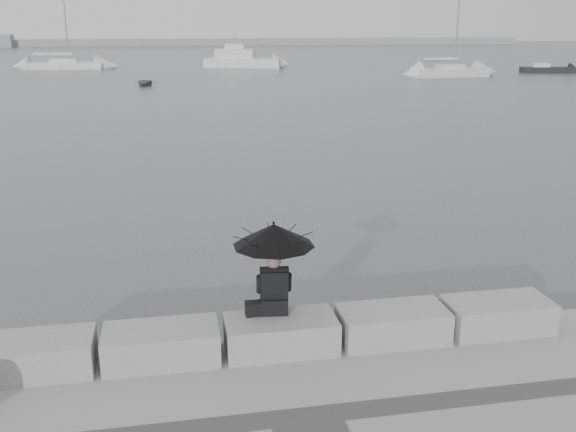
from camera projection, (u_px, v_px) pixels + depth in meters
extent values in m
plane|color=#484B4D|center=(276.00, 365.00, 9.92)|extent=(360.00, 360.00, 0.00)
cube|color=gray|center=(34.00, 356.00, 8.67)|extent=(1.60, 0.80, 0.50)
cube|color=gray|center=(161.00, 345.00, 8.97)|extent=(1.60, 0.80, 0.50)
cube|color=gray|center=(281.00, 334.00, 9.28)|extent=(1.60, 0.80, 0.50)
cube|color=gray|center=(393.00, 325.00, 9.58)|extent=(1.60, 0.80, 0.50)
cube|color=gray|center=(497.00, 315.00, 9.89)|extent=(1.60, 0.80, 0.50)
sphere|color=#726056|center=(274.00, 262.00, 9.23)|extent=(0.21, 0.21, 0.21)
cylinder|color=black|center=(274.00, 257.00, 9.20)|extent=(0.02, 0.02, 1.00)
cone|color=black|center=(274.00, 235.00, 9.10)|extent=(1.18, 1.18, 0.32)
sphere|color=black|center=(274.00, 223.00, 9.05)|extent=(0.04, 0.04, 0.04)
cube|color=black|center=(256.00, 308.00, 9.31)|extent=(0.31, 0.18, 0.20)
cube|color=gray|center=(168.00, 42.00, 155.54)|extent=(180.00, 6.00, 1.60)
cube|color=white|center=(65.00, 66.00, 74.82)|extent=(9.05, 3.44, 0.90)
cube|color=white|center=(64.00, 61.00, 74.65)|extent=(3.26, 1.96, 0.50)
cylinder|color=gray|center=(59.00, 8.00, 72.97)|extent=(0.16, 0.16, 12.00)
cylinder|color=gray|center=(64.00, 55.00, 74.46)|extent=(4.94, 0.69, 0.10)
cube|color=white|center=(450.00, 73.00, 63.89)|extent=(7.65, 2.99, 0.90)
cube|color=white|center=(450.00, 67.00, 63.71)|extent=(2.74, 1.80, 0.50)
cylinder|color=gray|center=(455.00, 5.00, 62.03)|extent=(0.16, 0.16, 12.00)
cylinder|color=gray|center=(451.00, 60.00, 63.53)|extent=(4.20, 0.44, 0.10)
cube|color=white|center=(243.00, 63.00, 77.50)|extent=(9.65, 5.77, 1.20)
cube|color=white|center=(243.00, 54.00, 77.18)|extent=(5.09, 3.64, 1.20)
cube|color=white|center=(243.00, 46.00, 76.92)|extent=(2.72, 2.29, 0.60)
cylinder|color=gray|center=(243.00, 37.00, 76.61)|extent=(0.08, 0.08, 1.60)
cube|color=black|center=(548.00, 70.00, 69.49)|extent=(5.94, 2.94, 0.70)
cube|color=white|center=(548.00, 66.00, 69.34)|extent=(1.96, 1.58, 0.50)
imported|color=slate|center=(145.00, 83.00, 54.97)|extent=(2.99, 1.47, 0.49)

